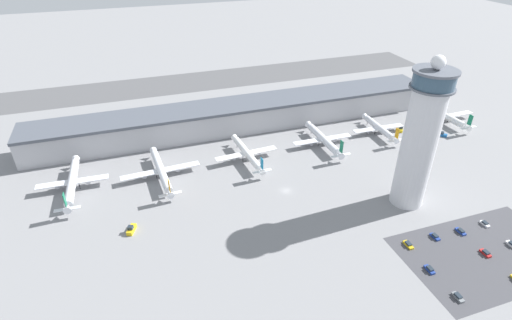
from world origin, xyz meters
name	(u,v)px	position (x,y,z in m)	size (l,w,h in m)	color
ground_plane	(286,191)	(0.00, 0.00, 0.00)	(1000.00, 1000.00, 0.00)	gray
terminal_building	(242,115)	(0.00, 70.00, 8.26)	(242.45, 25.00, 16.33)	#B2B2B7
runway_strip	(209,80)	(0.00, 159.16, 0.00)	(363.67, 44.00, 0.01)	#515154
control_tower	(420,138)	(47.74, -24.53, 31.79)	(17.16, 17.16, 66.16)	silver
parking_lot_surface	(486,254)	(55.95, -62.40, 0.00)	(64.00, 40.00, 0.01)	#424247
airplane_gate_alpha	(72,182)	(-93.59, 32.46, 4.51)	(31.96, 44.85, 12.46)	silver
airplane_gate_bravo	(161,171)	(-53.31, 29.96, 3.87)	(38.61, 44.78, 11.68)	silver
airplane_gate_charlie	(247,153)	(-8.81, 31.74, 4.36)	(33.69, 40.43, 11.75)	white
airplane_gate_delta	(323,139)	(36.25, 33.84, 3.99)	(34.37, 40.58, 12.48)	silver
airplane_gate_echo	(379,128)	(74.01, 36.21, 3.74)	(31.80, 35.46, 11.28)	silver
airplane_gate_foxtrot	(446,117)	(121.72, 36.16, 4.10)	(41.96, 36.95, 12.42)	white
service_truck_catering	(401,129)	(88.85, 35.55, 1.04)	(5.62, 6.47, 3.00)	black
service_truck_fuel	(440,134)	(106.81, 22.65, 0.93)	(6.94, 7.45, 2.69)	black
service_truck_baggage	(131,229)	(-70.09, -6.10, 1.08)	(4.45, 6.33, 3.11)	black
car_blue_compact	(485,224)	(68.64, -48.94, 0.55)	(1.81, 4.25, 1.42)	black
car_green_van	(430,269)	(29.94, -62.44, 0.59)	(1.89, 4.46, 1.53)	black
car_yellow_taxi	(486,253)	(55.50, -62.42, 0.59)	(1.85, 4.42, 1.51)	black
car_white_wagon	(461,231)	(55.63, -49.57, 0.59)	(1.86, 4.71, 1.51)	black
car_maroon_suv	(435,237)	(43.73, -48.73, 0.55)	(1.95, 4.47, 1.44)	black
car_silver_sedan	(408,245)	(30.81, -49.17, 0.56)	(1.97, 4.79, 1.44)	black
car_navy_sedan	(512,245)	(68.79, -62.07, 0.59)	(1.91, 4.49, 1.52)	black
car_grey_coupe	(458,297)	(30.67, -75.55, 0.57)	(1.84, 4.47, 1.47)	black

